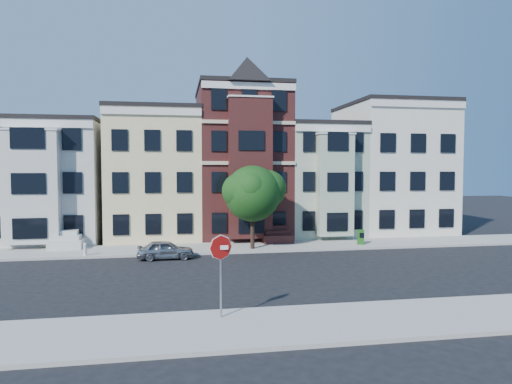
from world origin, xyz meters
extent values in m
plane|color=black|center=(0.00, 0.00, 0.00)|extent=(120.00, 120.00, 0.00)
cube|color=#9E9B93|center=(0.00, 8.00, 0.07)|extent=(60.00, 4.00, 0.15)
cube|color=#9E9B93|center=(0.00, -8.00, 0.07)|extent=(60.00, 4.00, 0.15)
cube|color=silver|center=(-15.00, 14.50, 4.50)|extent=(8.00, 9.00, 9.00)
cube|color=beige|center=(-7.00, 14.50, 5.00)|extent=(7.00, 9.00, 10.00)
cube|color=#3B1715|center=(0.00, 14.50, 6.00)|extent=(7.00, 9.00, 12.00)
cube|color=#A6B69B|center=(6.50, 14.50, 4.50)|extent=(6.00, 9.00, 9.00)
cube|color=silver|center=(13.50, 14.50, 5.50)|extent=(8.00, 9.00, 11.00)
imported|color=#95999E|center=(-6.03, 5.06, 0.59)|extent=(3.48, 1.49, 1.17)
cube|color=#1E5C18|center=(7.68, 7.35, 0.67)|extent=(0.58, 0.55, 1.04)
cylinder|color=silver|center=(-11.00, 6.30, 0.47)|extent=(0.25, 0.25, 0.64)
camera|label=1|loc=(-5.32, -23.38, 5.62)|focal=32.00mm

